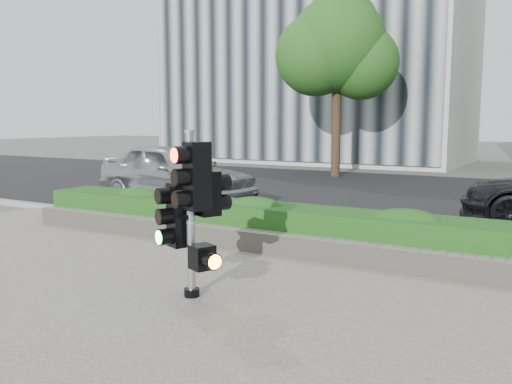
% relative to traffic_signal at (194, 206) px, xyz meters
% --- Properties ---
extents(ground, '(120.00, 120.00, 0.00)m').
position_rel_traffic_signal_xyz_m(ground, '(0.27, 0.54, -1.17)').
color(ground, '#51514C').
rests_on(ground, ground).
extents(sidewalk, '(16.00, 11.00, 0.03)m').
position_rel_traffic_signal_xyz_m(sidewalk, '(0.27, -1.96, -1.15)').
color(sidewalk, '#9E9389').
rests_on(sidewalk, ground).
extents(road, '(60.00, 13.00, 0.02)m').
position_rel_traffic_signal_xyz_m(road, '(0.27, 10.54, -1.16)').
color(road, black).
rests_on(road, ground).
extents(curb, '(60.00, 0.25, 0.12)m').
position_rel_traffic_signal_xyz_m(curb, '(0.27, 3.69, -1.11)').
color(curb, gray).
rests_on(curb, ground).
extents(stone_wall, '(12.00, 0.32, 0.34)m').
position_rel_traffic_signal_xyz_m(stone_wall, '(0.27, 2.44, -0.97)').
color(stone_wall, gray).
rests_on(stone_wall, sidewalk).
extents(hedge, '(12.00, 1.00, 0.68)m').
position_rel_traffic_signal_xyz_m(hedge, '(0.27, 3.09, -0.80)').
color(hedge, '#357A25').
rests_on(hedge, sidewalk).
extents(building_left, '(16.00, 9.00, 15.00)m').
position_rel_traffic_signal_xyz_m(building_left, '(-8.73, 23.54, 6.33)').
color(building_left, '#B7B7B2').
rests_on(building_left, ground).
extents(tree_left, '(4.61, 4.03, 7.34)m').
position_rel_traffic_signal_xyz_m(tree_left, '(-4.25, 15.10, 3.88)').
color(tree_left, black).
rests_on(tree_left, ground).
extents(traffic_signal, '(0.76, 0.65, 2.05)m').
position_rel_traffic_signal_xyz_m(traffic_signal, '(0.00, 0.00, 0.00)').
color(traffic_signal, black).
rests_on(traffic_signal, sidewalk).
extents(car_silver, '(5.05, 2.81, 1.63)m').
position_rel_traffic_signal_xyz_m(car_silver, '(-5.07, 5.95, -0.33)').
color(car_silver, '#A5A8AC').
rests_on(car_silver, road).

